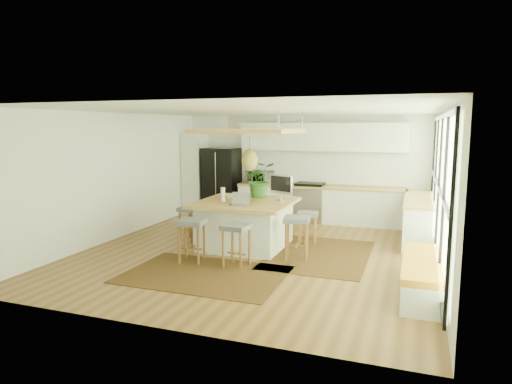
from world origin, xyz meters
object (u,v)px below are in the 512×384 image
at_px(fridge, 222,182).
at_px(stool_left_side, 191,224).
at_px(stool_right_back, 308,228).
at_px(island_plant, 260,183).
at_px(laptop, 239,199).
at_px(stool_near_left, 192,242).
at_px(stool_near_right, 236,247).
at_px(island, 245,224).
at_px(microwave, 261,176).
at_px(monitor, 281,188).
at_px(stool_right_front, 297,240).

relative_size(fridge, stool_left_side, 2.59).
height_order(stool_right_back, island_plant, island_plant).
distance_m(fridge, laptop, 3.80).
distance_m(stool_near_left, stool_right_back, 2.48).
relative_size(stool_near_right, stool_right_back, 1.09).
bearing_deg(stool_near_right, laptop, 108.35).
xyz_separation_m(stool_left_side, island_plant, (1.39, 0.51, 0.87)).
distance_m(island, microwave, 2.96).
bearing_deg(island, stool_left_side, 175.82).
xyz_separation_m(stool_near_left, monitor, (1.18, 1.60, 0.83)).
bearing_deg(laptop, stool_near_right, -75.12).
distance_m(stool_right_front, monitor, 1.27).
bearing_deg(monitor, island_plant, 175.39).
relative_size(stool_near_right, monitor, 1.33).
bearing_deg(stool_left_side, island, -4.18).
distance_m(stool_right_front, island_plant, 1.76).
xyz_separation_m(stool_right_back, island_plant, (-1.05, 0.08, 0.87)).
relative_size(island, stool_near_right, 2.47).
height_order(stool_right_front, laptop, laptop).
height_order(stool_left_side, laptop, laptop).
bearing_deg(stool_right_front, monitor, 124.33).
xyz_separation_m(stool_near_left, stool_left_side, (-0.76, 1.39, 0.00)).
bearing_deg(island, fridge, 122.11).
distance_m(stool_right_back, microwave, 3.00).
xyz_separation_m(island, laptop, (0.07, -0.50, 0.58)).
distance_m(stool_near_right, stool_left_side, 2.13).
relative_size(stool_near_left, stool_right_back, 1.13).
relative_size(island, stool_near_left, 2.40).
distance_m(laptop, microwave, 3.39).
distance_m(island, stool_left_side, 1.30).
xyz_separation_m(stool_left_side, monitor, (1.94, 0.22, 0.83)).
distance_m(stool_near_left, microwave, 4.17).
bearing_deg(laptop, stool_left_side, 152.79).
distance_m(stool_near_left, island_plant, 2.18).
relative_size(stool_near_right, stool_left_side, 1.06).
relative_size(stool_near_right, stool_right_front, 0.95).
bearing_deg(fridge, microwave, -0.02).
bearing_deg(stool_near_left, stool_right_back, 47.16).
bearing_deg(microwave, stool_near_left, -70.41).
bearing_deg(microwave, fridge, -162.87).
xyz_separation_m(laptop, monitor, (0.58, 0.82, 0.14)).
bearing_deg(laptop, island, 93.98).
bearing_deg(island, island_plant, 80.67).
xyz_separation_m(stool_right_front, stool_right_back, (-0.03, 1.01, 0.00)).
bearing_deg(stool_left_side, stool_right_front, -13.04).
bearing_deg(microwave, stool_right_front, -42.83).
relative_size(fridge, monitor, 3.26).
height_order(stool_near_right, microwave, microwave).
bearing_deg(stool_right_front, laptop, -178.84).
bearing_deg(island_plant, laptop, -91.77).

